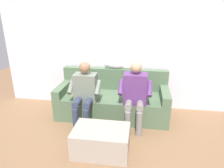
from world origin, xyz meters
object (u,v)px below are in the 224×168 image
at_px(couch, 113,101).
at_px(coffee_table, 101,141).
at_px(person_left_seated, 135,92).
at_px(person_right_seated, 85,91).
at_px(cat_on_backrest, 114,65).
at_px(remote_white, 104,131).

height_order(couch, coffee_table, couch).
distance_m(couch, coffee_table, 1.12).
distance_m(person_left_seated, person_right_seated, 0.84).
relative_size(person_left_seated, person_right_seated, 1.03).
height_order(person_left_seated, cat_on_backrest, person_left_seated).
bearing_deg(couch, person_left_seated, 138.65).
relative_size(couch, cat_on_backrest, 3.88).
relative_size(coffee_table, person_left_seated, 0.68).
bearing_deg(person_left_seated, person_right_seated, 1.45).
bearing_deg(couch, person_right_seated, 42.94).
xyz_separation_m(coffee_table, remote_white, (-0.05, 0.04, 0.19)).
height_order(cat_on_backrest, remote_white, cat_on_backrest).
xyz_separation_m(couch, person_left_seated, (-0.42, 0.37, 0.35)).
xyz_separation_m(couch, cat_on_backrest, (0.01, -0.28, 0.61)).
bearing_deg(cat_on_backrest, coffee_table, 90.61).
height_order(person_left_seated, person_right_seated, person_left_seated).
relative_size(person_right_seated, remote_white, 8.08).
bearing_deg(couch, remote_white, 92.54).
xyz_separation_m(person_left_seated, remote_white, (0.37, 0.79, -0.25)).
bearing_deg(remote_white, cat_on_backrest, 170.12).
bearing_deg(person_right_seated, person_left_seated, -178.55).
distance_m(couch, remote_white, 1.16).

